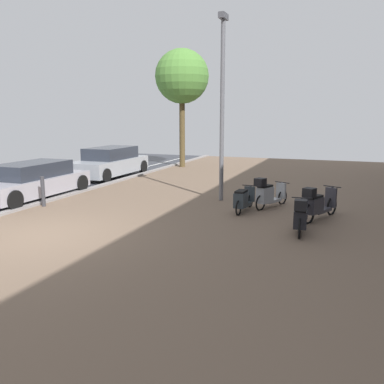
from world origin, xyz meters
name	(u,v)px	position (x,y,z in m)	size (l,w,h in m)	color
ground	(87,244)	(1.43, 0.00, -0.02)	(21.00, 40.00, 0.13)	#2E3038
scooter_near	(318,204)	(6.11, 3.94, 0.45)	(0.95, 1.79, 0.98)	black
scooter_mid	(243,200)	(3.99, 4.18, 0.37)	(0.52, 1.67, 0.72)	black
scooter_far	(301,216)	(5.82, 2.42, 0.43)	(0.52, 1.67, 0.95)	black
scooter_extra	(268,194)	(4.58, 4.94, 0.45)	(0.91, 1.60, 1.00)	black
parked_car_near	(32,181)	(-3.28, 3.66, 0.60)	(1.81, 4.42, 1.23)	#A7A4AE
parked_car_far	(110,163)	(-3.53, 9.07, 0.65)	(1.90, 4.44, 1.36)	#9FA4AC
lamp_post	(222,100)	(2.89, 5.62, 3.29)	(0.20, 0.52, 5.94)	slate
street_tree	(182,77)	(-1.75, 13.67, 4.82)	(2.88, 2.88, 6.30)	brown
bollard_far	(43,191)	(-2.05, 2.74, 0.47)	(0.12, 0.12, 0.95)	#38383D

